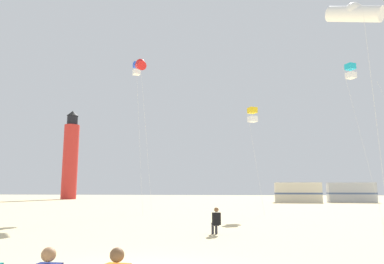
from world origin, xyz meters
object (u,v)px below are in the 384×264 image
(kite_box_blue, at_px, (137,69))
(kite_box_gold, at_px, (252,115))
(lighthouse_distant, at_px, (70,157))
(kite_flyer_standing, at_px, (216,220))
(rv_van_silver, at_px, (351,193))
(kite_tube_white, at_px, (354,13))
(rv_van_cream, at_px, (298,193))
(kite_box_cyan, at_px, (351,71))
(kite_tube_scarlet, at_px, (141,65))

(kite_box_blue, distance_m, kite_box_gold, 11.55)
(kite_box_blue, height_order, lighthouse_distant, lighthouse_distant)
(kite_flyer_standing, height_order, rv_van_silver, rv_van_silver)
(lighthouse_distant, bearing_deg, kite_box_gold, -48.06)
(kite_box_blue, bearing_deg, rv_van_silver, 44.09)
(kite_flyer_standing, bearing_deg, kite_box_blue, -79.60)
(kite_box_blue, distance_m, kite_tube_white, 20.42)
(rv_van_cream, bearing_deg, kite_tube_white, -91.52)
(lighthouse_distant, bearing_deg, rv_van_silver, -11.31)
(kite_box_cyan, relative_size, kite_tube_scarlet, 0.92)
(rv_van_silver, bearing_deg, kite_tube_white, -102.41)
(kite_box_gold, xyz_separation_m, lighthouse_distant, (-32.53, 36.20, 0.17))
(kite_flyer_standing, relative_size, kite_box_gold, 0.14)
(kite_flyer_standing, bearing_deg, lighthouse_distant, -76.20)
(kite_tube_scarlet, xyz_separation_m, lighthouse_distant, (-23.74, 37.37, -3.90))
(kite_flyer_standing, xyz_separation_m, lighthouse_distant, (-30.29, 48.26, 7.22))
(kite_box_cyan, distance_m, rv_van_silver, 29.62)
(kite_box_cyan, relative_size, kite_box_blue, 0.86)
(kite_box_cyan, height_order, lighthouse_distant, lighthouse_distant)
(kite_box_cyan, height_order, rv_van_cream, kite_box_cyan)
(kite_box_gold, xyz_separation_m, rv_van_silver, (14.99, 26.70, -6.28))
(kite_tube_scarlet, distance_m, lighthouse_distant, 44.45)
(kite_tube_white, xyz_separation_m, kite_box_gold, (-4.05, 12.03, -2.06))
(kite_box_blue, height_order, kite_tube_white, kite_box_blue)
(kite_tube_white, bearing_deg, kite_box_gold, 108.59)
(kite_flyer_standing, distance_m, lighthouse_distant, 57.44)
(kite_box_gold, relative_size, rv_van_silver, 1.26)
(kite_tube_white, distance_m, kite_box_gold, 12.86)
(kite_tube_scarlet, xyz_separation_m, rv_van_silver, (23.78, 27.87, -10.35))
(lighthouse_distant, relative_size, rv_van_silver, 2.56)
(kite_tube_scarlet, distance_m, kite_box_gold, 9.76)
(kite_box_gold, height_order, lighthouse_distant, lighthouse_distant)
(rv_van_silver, bearing_deg, kite_box_blue, -132.54)
(kite_box_gold, height_order, rv_van_cream, kite_box_gold)
(kite_box_cyan, height_order, kite_tube_scarlet, kite_tube_scarlet)
(kite_box_blue, bearing_deg, kite_tube_scarlet, -69.11)
(kite_flyer_standing, xyz_separation_m, rv_van_silver, (17.23, 38.76, 0.78))
(kite_tube_scarlet, distance_m, kite_tube_white, 16.94)
(kite_tube_white, bearing_deg, kite_box_cyan, 73.67)
(kite_box_cyan, distance_m, kite_tube_scarlet, 16.30)
(kite_tube_scarlet, relative_size, kite_box_gold, 1.51)
(kite_box_gold, bearing_deg, rv_van_cream, 73.93)
(kite_tube_scarlet, bearing_deg, rv_van_cream, 58.71)
(kite_box_cyan, height_order, rv_van_silver, kite_box_cyan)
(kite_flyer_standing, bearing_deg, kite_box_cyan, -148.00)
(kite_box_cyan, xyz_separation_m, rv_van_silver, (7.53, 27.07, -9.40))
(kite_box_gold, bearing_deg, kite_tube_white, -71.41)
(kite_box_cyan, relative_size, kite_box_gold, 1.38)
(rv_van_silver, bearing_deg, kite_box_gold, -115.95)
(kite_tube_scarlet, bearing_deg, kite_box_cyan, 2.84)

